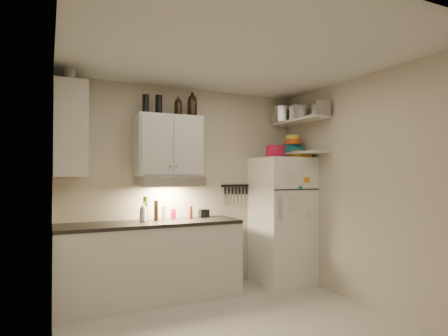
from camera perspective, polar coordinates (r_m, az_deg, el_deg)
name	(u,v)px	position (r m, az deg, el deg)	size (l,w,h in m)	color
floor	(241,333)	(3.82, 2.58, -23.80)	(3.20, 3.00, 0.02)	beige
ceiling	(241,55)	(3.71, 2.55, 16.88)	(3.20, 3.00, 0.02)	silver
back_wall	(187,188)	(4.92, -5.69, -3.01)	(3.20, 0.02, 2.60)	beige
left_wall	(53,197)	(3.12, -24.63, -4.07)	(0.02, 3.00, 2.60)	beige
right_wall	(367,190)	(4.51, 21.00, -3.12)	(0.02, 3.00, 2.60)	beige
base_cabinet	(151,263)	(4.57, -11.07, -14.03)	(2.10, 0.60, 0.88)	silver
countertop	(151,224)	(4.49, -11.05, -8.30)	(2.10, 0.62, 0.04)	black
upper_cabinet	(169,146)	(4.67, -8.43, 3.34)	(0.80, 0.33, 0.75)	silver
side_cabinet	(70,130)	(4.35, -22.42, 5.38)	(0.33, 0.55, 1.00)	silver
range_hood	(170,181)	(4.59, -8.21, -2.02)	(0.76, 0.46, 0.12)	silver
fridge	(282,220)	(5.20, 8.86, -7.86)	(0.70, 0.68, 1.70)	white
shelf_hi	(300,121)	(5.22, 11.49, 7.03)	(0.30, 0.95, 0.03)	silver
shelf_lo	(300,153)	(5.18, 11.50, 2.20)	(0.30, 0.95, 0.03)	silver
knife_strip	(235,186)	(5.17, 1.75, -2.69)	(0.42, 0.02, 0.03)	black
dutch_oven	(276,151)	(4.94, 7.86, 2.52)	(0.26, 0.26, 0.15)	#A61334
book_stack	(300,154)	(5.16, 11.46, 2.03)	(0.21, 0.26, 0.09)	orange
spice_jar	(289,154)	(5.22, 9.92, 2.05)	(0.06, 0.06, 0.10)	silver
stock_pot	(282,115)	(5.46, 8.80, 7.99)	(0.31, 0.31, 0.22)	silver
tin_a	(298,113)	(5.20, 11.24, 8.27)	(0.19, 0.17, 0.19)	#AAAAAD
tin_b	(321,109)	(4.96, 14.60, 8.73)	(0.19, 0.19, 0.19)	#AAAAAD
bowl_teal	(290,149)	(5.33, 10.08, 2.88)	(0.28, 0.28, 0.11)	#166F7C
bowl_orange	(293,142)	(5.25, 10.42, 3.93)	(0.23, 0.23, 0.07)	#D64914
bowl_yellow	(293,137)	(5.26, 10.41, 4.61)	(0.18, 0.18, 0.06)	yellow
plates	(297,150)	(5.24, 10.99, 2.65)	(0.24, 0.24, 0.06)	#166F7C
growler_a	(178,107)	(4.74, -7.00, 9.20)	(0.09, 0.09, 0.22)	black
growler_b	(192,106)	(4.82, -4.86, 9.42)	(0.12, 0.12, 0.29)	black
thermos_a	(159,105)	(4.71, -9.90, 9.41)	(0.08, 0.08, 0.25)	black
thermos_b	(146,104)	(4.61, -11.84, 9.52)	(0.08, 0.08, 0.23)	black
side_jar	(69,75)	(4.43, -22.50, 12.90)	(0.12, 0.12, 0.16)	silver
soap_bottle	(143,211)	(4.49, -12.22, -6.36)	(0.10, 0.10, 0.26)	silver
pepper_mill	(191,213)	(4.67, -5.12, -6.78)	(0.05, 0.05, 0.16)	maroon
oil_bottle	(145,209)	(4.53, -11.87, -6.12)	(0.06, 0.06, 0.29)	#436719
vinegar_bottle	(156,211)	(4.57, -10.31, -6.40)	(0.05, 0.05, 0.24)	black
clear_bottle	(164,213)	(4.63, -9.10, -6.77)	(0.06, 0.06, 0.17)	silver
red_jar	(173,214)	(4.70, -7.75, -6.96)	(0.06, 0.06, 0.13)	#A61334
caddy	(204,213)	(4.86, -3.07, -6.92)	(0.12, 0.09, 0.10)	black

